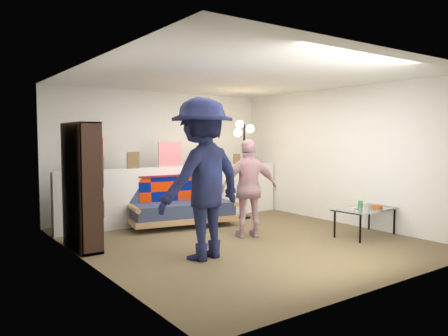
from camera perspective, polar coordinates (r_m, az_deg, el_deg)
name	(u,v)px	position (r m, az deg, el deg)	size (l,w,h in m)	color
ground	(240,240)	(6.61, 2.04, -9.32)	(5.00, 5.00, 0.00)	brown
room_shell	(221,128)	(6.81, -0.35, 5.26)	(4.60, 5.05, 2.45)	silver
half_wall_ledge	(179,194)	(8.00, -5.85, -3.36)	(4.45, 0.15, 1.00)	silver
ledge_decor	(169,157)	(7.81, -7.25, 1.43)	(2.97, 0.02, 0.45)	brown
futon_sofa	(182,205)	(7.60, -5.56, -4.83)	(1.91, 1.15, 0.77)	tan
bookshelf	(82,191)	(6.23, -18.11, -2.82)	(0.29, 0.86, 1.72)	black
coffee_table	(365,210)	(7.12, 17.99, -5.26)	(1.05, 0.62, 0.53)	black
floor_lamp	(243,149)	(8.23, 2.50, 2.50)	(0.43, 0.35, 1.84)	black
person_left	(202,179)	(5.45, -2.86, -1.43)	(1.30, 0.75, 2.01)	black
person_right	(249,188)	(6.66, 3.32, -2.66)	(0.88, 0.37, 1.50)	pink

